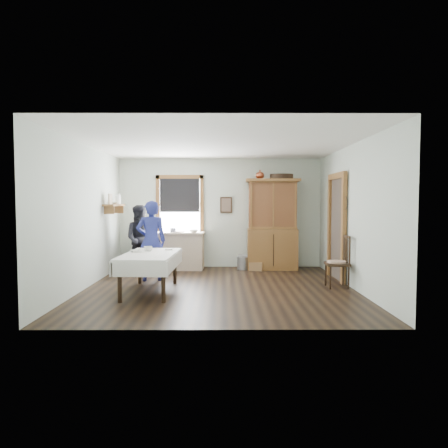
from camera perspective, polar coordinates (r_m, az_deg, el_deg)
The scene contains 20 objects.
room at distance 7.46m, azimuth -0.69°, elevation 1.11°, with size 5.01×5.01×2.70m.
window at distance 9.97m, azimuth -6.33°, elevation 3.14°, with size 1.18×0.07×1.48m.
doorway at distance 8.65m, azimuth 15.86°, elevation 0.01°, with size 0.09×1.14×2.22m.
wall_shelf at distance 9.31m, azimuth -15.36°, elevation 2.75°, with size 0.24×1.00×0.44m.
framed_picture at distance 9.91m, azimuth 0.30°, elevation 2.74°, with size 0.30×0.04×0.40m, color black.
rug_beater at distance 8.11m, azimuth 16.95°, elevation 3.74°, with size 0.27×0.27×0.01m, color black.
work_counter at distance 9.74m, azimuth -7.47°, elevation -3.78°, with size 1.57×0.60×0.90m, color #C7AA8A.
china_hutch at distance 9.69m, azimuth 6.90°, elevation -0.03°, with size 1.28×0.61×2.17m, color #92592D.
dining_table at distance 7.32m, azimuth -10.50°, elevation -6.86°, with size 0.92×1.75×0.70m, color white.
spindle_chair at distance 7.86m, azimuth 15.86°, elevation -5.16°, with size 0.46×0.46×0.99m, color black.
pail at distance 9.64m, azimuth 2.75°, elevation -5.59°, with size 0.29×0.29×0.31m, color gray.
wicker_basket at distance 9.57m, azimuth 4.66°, elevation -6.02°, with size 0.33×0.23×0.19m, color #906641.
woman_blue at distance 8.33m, azimuth -10.35°, elevation -2.79°, with size 0.56×0.37×1.52m, color navy.
figure_dark at distance 9.39m, azimuth -11.75°, elevation -2.42°, with size 0.70×0.54×1.44m, color black.
table_cup_a at distance 7.60m, azimuth -10.63°, elevation -3.47°, with size 0.12×0.12×0.09m, color white.
table_cup_b at distance 7.63m, azimuth -11.04°, elevation -3.47°, with size 0.09×0.09×0.09m, color white.
table_bowl at distance 7.47m, azimuth -12.64°, elevation -3.78°, with size 0.20×0.20×0.05m, color white.
counter_book at distance 9.55m, azimuth -6.94°, elevation -1.14°, with size 0.15×0.21×0.02m, color brown.
counter_bowl at distance 9.49m, azimuth -4.34°, elevation -1.01°, with size 0.20×0.20×0.06m, color white.
shelf_bowl at distance 9.32m, azimuth -15.35°, elevation 2.90°, with size 0.22×0.22×0.05m, color white.
Camera 1 is at (0.07, -7.45, 1.60)m, focal length 32.00 mm.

